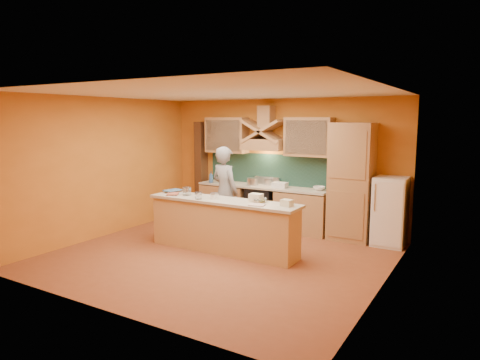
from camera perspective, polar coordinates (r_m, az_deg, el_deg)
The scene contains 36 objects.
floor at distance 7.57m, azimuth -2.85°, elevation -10.11°, with size 5.50×5.00×0.01m, color brown.
ceiling at distance 7.20m, azimuth -3.01°, elevation 11.57°, with size 5.50×5.00×0.01m, color white.
wall_back at distance 9.42m, azimuth 5.52°, elevation 2.21°, with size 5.50×0.02×2.80m, color orange.
wall_front at distance 5.38m, azimuth -17.85°, elevation -2.63°, with size 5.50×0.02×2.80m, color orange.
wall_left at distance 9.06m, azimuth -17.59°, elevation 1.63°, with size 0.02×5.00×2.80m, color orange.
wall_right at distance 6.18m, azimuth 18.83°, elevation -1.31°, with size 0.02×5.00×2.80m, color orange.
base_cabinet_left at distance 9.90m, azimuth -1.87°, elevation -3.14°, with size 1.10×0.60×0.86m, color #AC7C4E.
base_cabinet_right at distance 9.04m, azimuth 8.36°, elevation -4.32°, with size 1.10×0.60×0.86m, color #AC7C4E.
counter_top at distance 9.35m, azimuth 3.03°, elevation -0.90°, with size 3.00×0.62×0.04m, color #B9B09D.
stove at distance 9.43m, azimuth 3.01°, elevation -3.60°, with size 0.60×0.58×0.90m, color black.
backsplash at distance 9.55m, azimuth 3.84°, elevation 1.41°, with size 3.00×0.03×0.70m, color #18362F.
range_hood at distance 9.29m, azimuth 3.22°, elevation 4.75°, with size 0.92×0.50×0.24m, color #AC7C4E.
hood_chimney at distance 9.37m, azimuth 3.53°, elevation 8.33°, with size 0.30×0.30×0.50m, color #AC7C4E.
upper_cabinet_left at distance 9.85m, azimuth -1.76°, elevation 6.00°, with size 1.00×0.35×0.80m, color #AC7C4E.
upper_cabinet_right at distance 8.94m, azimuth 9.18°, elevation 5.68°, with size 1.00×0.35×0.80m, color #AC7C4E.
pantry_column at distance 8.59m, azimuth 14.64°, elevation -0.27°, with size 0.80×0.60×2.30m, color #AC7C4E.
fridge at distance 8.51m, azimuth 19.38°, elevation -3.97°, with size 0.58×0.60×1.30m, color white.
trim_column_left at distance 10.36m, azimuth -5.17°, elevation 1.36°, with size 0.20×0.30×2.30m, color #472816.
island_body at distance 7.73m, azimuth -2.26°, elevation -6.30°, with size 2.80×0.55×0.88m, color tan.
island_top at distance 7.63m, azimuth -2.28°, elevation -2.80°, with size 2.90×0.62×0.05m, color #B9B09D.
person at distance 8.59m, azimuth -2.03°, elevation -1.60°, with size 0.67×0.44×1.83m, color gray.
pot_large at distance 9.37m, azimuth 1.68°, elevation -0.33°, with size 0.25×0.25×0.17m, color #BBBCC2.
pot_small at distance 9.47m, azimuth 3.79°, elevation -0.33°, with size 0.21×0.21×0.15m, color #BCBBC3.
soap_bottle_a at distance 9.71m, azimuth -2.38°, elevation 0.09°, with size 0.08×0.08×0.18m, color beige.
soap_bottle_b at distance 9.79m, azimuth -3.89°, elevation 0.39°, with size 0.10×0.10×0.26m, color #365C97.
bowl_back at distance 8.90m, azimuth 10.49°, elevation -1.10°, with size 0.25×0.25×0.08m, color white.
dish_rack at distance 9.12m, azimuth 5.32°, elevation -0.67°, with size 0.31×0.24×0.11m, color white.
book_lower at distance 8.22m, azimuth -9.68°, elevation -1.84°, with size 0.21×0.29×0.03m, color #AF563E.
book_upper at distance 8.56m, azimuth -9.45°, elevation -1.30°, with size 0.24×0.33×0.03m, color #426A92.
jar_large at distance 8.11m, azimuth -7.08°, elevation -1.48°, with size 0.16×0.16×0.15m, color white.
jar_small at distance 7.69m, azimuth -5.58°, elevation -2.08°, with size 0.13×0.13×0.12m, color white.
kitchen_scale at distance 7.68m, azimuth -3.45°, elevation -2.21°, with size 0.11×0.11×0.09m, color white.
mixing_bowl at distance 7.42m, azimuth 2.65°, elevation -2.68°, with size 0.26×0.26×0.06m, color white.
cloth at distance 7.11m, azimuth 2.26°, elevation -3.34°, with size 0.26×0.20×0.02m, color beige.
grocery_bag_a at distance 7.42m, azimuth 2.16°, elevation -2.37°, with size 0.22×0.17×0.14m, color beige.
grocery_bag_b at distance 7.06m, azimuth 6.28°, elevation -3.06°, with size 0.18×0.14×0.11m, color beige.
Camera 1 is at (3.98, -5.98, 2.37)m, focal length 32.00 mm.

